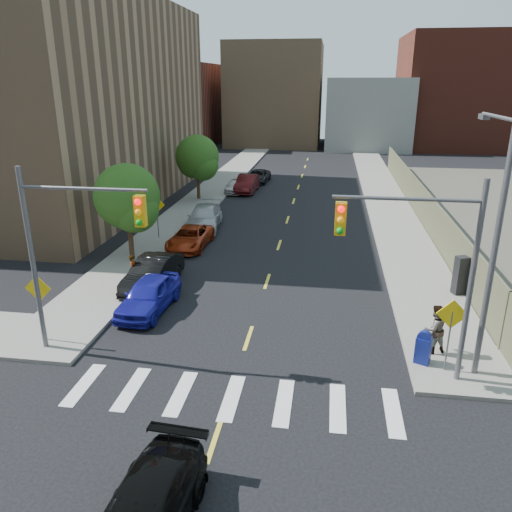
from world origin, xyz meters
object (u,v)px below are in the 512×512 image
(parked_car_maroon, at_px, (247,184))
(pedestrian_west, at_px, (134,271))
(payphone, at_px, (460,275))
(pedestrian_east, at_px, (434,329))
(parked_car_blue, at_px, (149,295))
(mailbox, at_px, (423,347))
(parked_car_grey, at_px, (258,176))
(parked_car_silver, at_px, (204,218))
(parked_car_black, at_px, (153,273))
(parked_car_white, at_px, (235,186))
(parked_car_red, at_px, (190,238))

(parked_car_maroon, height_order, pedestrian_west, pedestrian_west)
(payphone, bearing_deg, pedestrian_east, -132.73)
(parked_car_blue, bearing_deg, mailbox, -11.23)
(parked_car_grey, relative_size, payphone, 2.41)
(parked_car_maroon, relative_size, mailbox, 3.76)
(parked_car_blue, relative_size, pedestrian_west, 2.74)
(mailbox, bearing_deg, parked_car_silver, 150.88)
(parked_car_grey, bearing_deg, mailbox, -68.90)
(parked_car_black, relative_size, parked_car_grey, 1.02)
(parked_car_maroon, distance_m, parked_car_grey, 4.70)
(parked_car_white, xyz_separation_m, parked_car_maroon, (0.99, 0.50, 0.15))
(parked_car_black, height_order, parked_car_silver, parked_car_silver)
(parked_car_red, relative_size, parked_car_white, 1.23)
(parked_car_blue, distance_m, parked_car_white, 24.69)
(mailbox, xyz_separation_m, pedestrian_west, (-12.79, 5.20, 0.19))
(parked_car_white, relative_size, mailbox, 2.93)
(parked_car_white, xyz_separation_m, parked_car_grey, (1.30, 5.19, -0.01))
(parked_car_grey, xyz_separation_m, pedestrian_east, (11.18, -32.02, 0.47))
(pedestrian_west, bearing_deg, parked_car_white, -3.26)
(parked_car_blue, bearing_deg, pedestrian_east, -6.70)
(parked_car_white, xyz_separation_m, pedestrian_west, (-0.80, -22.47, 0.32))
(parked_car_silver, height_order, payphone, payphone)
(parked_car_grey, distance_m, mailbox, 34.56)
(parked_car_blue, bearing_deg, parked_car_white, 95.41)
(parked_car_silver, distance_m, pedestrian_east, 19.70)
(parked_car_red, distance_m, parked_car_white, 15.82)
(parked_car_grey, distance_m, payphone, 29.48)
(payphone, bearing_deg, mailbox, -134.00)
(parked_car_white, height_order, mailbox, mailbox)
(parked_car_white, distance_m, payphone, 25.70)
(parked_car_blue, xyz_separation_m, parked_car_white, (-0.74, 24.67, -0.12))
(parked_car_blue, relative_size, payphone, 2.37)
(mailbox, relative_size, pedestrian_east, 0.67)
(parked_car_black, relative_size, pedestrian_west, 2.85)
(parked_car_blue, distance_m, mailbox, 11.65)
(parked_car_blue, distance_m, parked_car_grey, 29.87)
(parked_car_red, relative_size, pedestrian_west, 2.84)
(parked_car_red, bearing_deg, parked_car_silver, 93.69)
(parked_car_maroon, distance_m, pedestrian_west, 23.04)
(parked_car_black, distance_m, parked_car_silver, 10.52)
(parked_car_grey, xyz_separation_m, payphone, (13.40, -26.26, 0.45))
(pedestrian_east, bearing_deg, parked_car_black, -44.05)
(parked_car_black, relative_size, parked_car_silver, 0.86)
(parked_car_silver, bearing_deg, pedestrian_west, -99.55)
(parked_car_red, distance_m, pedestrian_east, 16.54)
(parked_car_grey, bearing_deg, payphone, -59.89)
(parked_car_black, distance_m, payphone, 14.74)
(parked_car_black, xyz_separation_m, pedestrian_east, (12.48, -4.72, 0.34))
(parked_car_red, height_order, parked_car_grey, parked_car_red)
(payphone, distance_m, pedestrian_east, 6.17)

